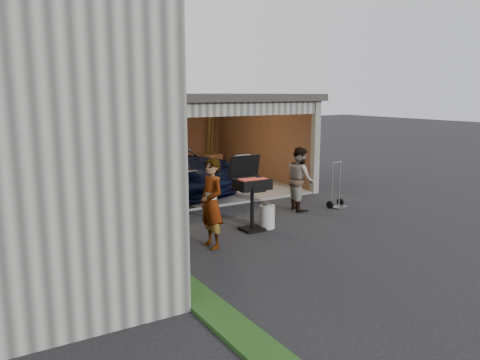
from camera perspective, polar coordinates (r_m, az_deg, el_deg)
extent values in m
plane|color=black|center=(9.03, 4.47, -8.42)|extent=(80.00, 80.00, 0.00)
cube|color=#193814|center=(7.15, -5.89, -13.47)|extent=(0.50, 8.00, 0.06)
cube|color=#605E59|center=(14.89, -7.80, -0.74)|extent=(6.50, 6.00, 0.06)
cube|color=#4F3125|center=(17.40, -11.76, 5.17)|extent=(6.50, 0.15, 2.70)
cube|color=#4F3125|center=(16.19, 2.48, 4.99)|extent=(0.15, 6.00, 2.70)
cube|color=#4F3125|center=(13.76, -20.18, 3.34)|extent=(0.15, 6.00, 2.70)
cube|color=#2D2B28|center=(14.60, -8.08, 9.98)|extent=(6.80, 6.30, 0.20)
cube|color=#474744|center=(11.98, -2.48, 8.61)|extent=(6.50, 0.16, 0.36)
cube|color=beige|center=(13.06, -5.08, 9.19)|extent=(6.00, 2.40, 0.06)
cube|color=#474744|center=(13.83, 9.18, 3.89)|extent=(0.20, 0.18, 2.70)
cube|color=brown|center=(16.16, -19.30, 0.67)|extent=(0.60, 0.50, 0.50)
cube|color=brown|center=(16.09, -19.40, 2.33)|extent=(0.50, 0.45, 0.45)
cube|color=brown|center=(17.74, -3.26, 2.26)|extent=(0.55, 0.50, 0.60)
cube|color=brown|center=(18.25, -3.67, 5.14)|extent=(0.24, 0.43, 2.20)
imported|color=black|center=(13.82, -10.01, 1.31)|extent=(4.10, 5.85, 1.48)
imported|color=#99B1C1|center=(8.90, -3.49, -2.87)|extent=(0.44, 0.65, 1.73)
imported|color=#50331F|center=(11.85, 7.31, 0.15)|extent=(0.79, 0.91, 1.61)
cube|color=black|center=(10.19, 1.47, -5.99)|extent=(0.46, 0.46, 0.05)
cylinder|color=black|center=(10.07, 1.48, -3.45)|extent=(0.08, 0.08, 0.92)
cube|color=black|center=(9.95, 1.50, -0.52)|extent=(0.72, 0.50, 0.22)
cube|color=#59595B|center=(9.93, 1.50, 0.01)|extent=(0.66, 0.44, 0.02)
cube|color=black|center=(10.16, 0.54, 1.66)|extent=(0.72, 0.13, 0.50)
cylinder|color=#ADAEAA|center=(10.30, 3.31, -4.49)|extent=(0.45, 0.45, 0.51)
cube|color=brown|center=(7.81, -9.72, -7.85)|extent=(0.25, 0.88, 0.97)
cube|color=slate|center=(12.37, 12.01, -3.25)|extent=(0.43, 0.32, 0.04)
cylinder|color=black|center=(12.25, 10.90, -2.97)|extent=(0.08, 0.21, 0.20)
cylinder|color=black|center=(12.60, 12.12, -2.63)|extent=(0.08, 0.21, 0.20)
cylinder|color=slate|center=(12.18, 11.14, -0.58)|extent=(0.03, 0.03, 1.17)
cylinder|color=slate|center=(12.45, 12.06, -0.37)|extent=(0.03, 0.03, 1.17)
cylinder|color=slate|center=(12.22, 11.70, 2.10)|extent=(0.34, 0.10, 0.03)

